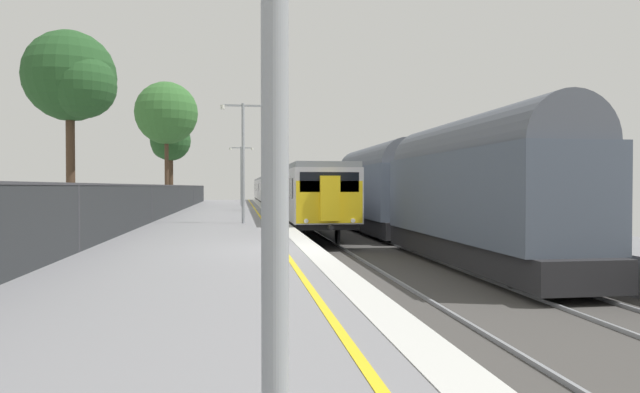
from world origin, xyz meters
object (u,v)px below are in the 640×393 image
Objects in this scene: speed_limit_sign at (267,186)px; commuter_train_at_platform at (278,190)px; platform_lamp_far at (241,170)px; background_tree_left at (169,142)px; background_tree_centre at (73,79)px; background_tree_right at (165,114)px; signal_gantry at (270,161)px; freight_train_adjacent_track at (414,187)px; platform_lamp_mid at (243,152)px.

commuter_train_at_platform is at bearing 84.08° from speed_limit_sign.
background_tree_left reaches higher than platform_lamp_far.
background_tree_centre reaches higher than platform_lamp_far.
platform_lamp_far is at bearing 3.44° from background_tree_left.
background_tree_right is (-5.62, -4.58, 4.02)m from platform_lamp_far.
commuter_train_at_platform is 11.12× the size of signal_gantry.
platform_lamp_far is (-7.40, 23.85, 1.34)m from freight_train_adjacent_track.
platform_lamp_far is 8.29m from background_tree_right.
platform_lamp_far is (0.00, 22.31, -0.19)m from platform_lamp_mid.
freight_train_adjacent_track is at bearing 5.67° from background_tree_centre.
background_tree_right is (-7.52, 4.45, 3.59)m from signal_gantry.
background_tree_right is (0.22, -4.23, 1.76)m from background_tree_left.
background_tree_centre is 20.69m from background_tree_right.
platform_lamp_mid is (-1.55, -9.47, 1.47)m from speed_limit_sign.
platform_lamp_mid reaches higher than commuter_train_at_platform.
background_tree_right reaches higher than background_tree_left.
freight_train_adjacent_track is at bearing -62.02° from speed_limit_sign.
speed_limit_sign is 0.50× the size of platform_lamp_mid.
signal_gantry is (-5.50, 14.82, 1.78)m from freight_train_adjacent_track.
commuter_train_at_platform is 6.25m from platform_lamp_far.
signal_gantry is 1.03× the size of platform_lamp_mid.
speed_limit_sign is 0.38× the size of background_tree_left.
platform_lamp_far reaches higher than freight_train_adjacent_track.
commuter_train_at_platform is 14.32m from background_tree_right.
platform_lamp_far is 0.53× the size of background_tree_right.
background_tree_right is (0.74, 20.64, 1.33)m from background_tree_centre.
background_tree_left is (-5.84, 21.96, 2.08)m from platform_lamp_mid.
speed_limit_sign is at bearing 57.43° from background_tree_centre.
platform_lamp_far is 0.66× the size of background_tree_centre.
commuter_train_at_platform is 23.03× the size of speed_limit_sign.
background_tree_left is 4.58m from background_tree_right.
background_tree_right is (-13.02, 19.27, 5.36)m from freight_train_adjacent_track.
background_tree_left is at bearing 131.73° from signal_gantry.
commuter_train_at_platform is at bearing 55.57° from platform_lamp_far.
background_tree_left is 24.88m from background_tree_centre.
background_tree_left reaches higher than signal_gantry.
speed_limit_sign is at bearing -95.92° from commuter_train_at_platform.
signal_gantry reaches higher than speed_limit_sign.
platform_lamp_mid reaches higher than freight_train_adjacent_track.
freight_train_adjacent_track is 4.65× the size of platform_lamp_mid.
platform_lamp_far is at bearing 107.24° from freight_train_adjacent_track.
background_tree_right is (-5.62, 17.73, 3.83)m from platform_lamp_mid.
signal_gantry is 1.10× the size of platform_lamp_far.
platform_lamp_mid is at bearing -72.42° from background_tree_right.
background_tree_centre is at bearing -122.57° from speed_limit_sign.
speed_limit_sign is 9.71m from platform_lamp_mid.
freight_train_adjacent_track is at bearing -55.96° from background_tree_right.
commuter_train_at_platform is at bearing 82.90° from platform_lamp_mid.
freight_train_adjacent_track is 27.22m from background_tree_left.
platform_lamp_far is (-1.55, 12.84, 1.29)m from speed_limit_sign.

